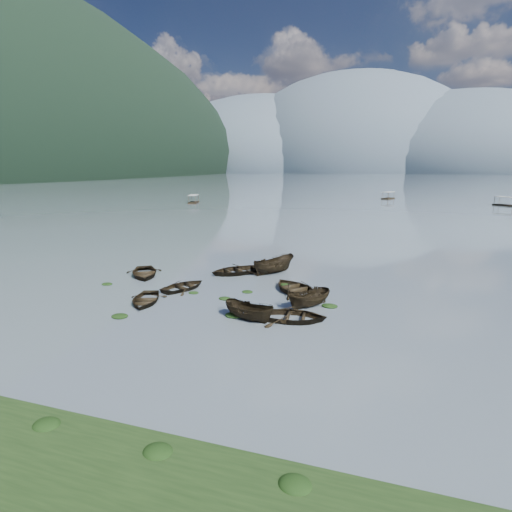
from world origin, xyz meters
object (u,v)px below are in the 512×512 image
(rowboat_3, at_px, (295,292))
(pontoon_left, at_px, (194,203))
(rowboat_0, at_px, (145,303))
(pontoon_centre, at_px, (388,199))

(rowboat_3, xyz_separation_m, pontoon_left, (-46.05, 73.90, 0.00))
(rowboat_0, distance_m, pontoon_left, 87.68)
(rowboat_3, relative_size, pontoon_left, 0.85)
(pontoon_left, distance_m, pontoon_centre, 63.35)
(rowboat_0, bearing_deg, rowboat_3, 10.77)
(pontoon_left, height_order, pontoon_centre, pontoon_left)
(rowboat_3, bearing_deg, pontoon_centre, -138.52)
(rowboat_0, height_order, pontoon_left, pontoon_left)
(pontoon_centre, bearing_deg, pontoon_left, -125.34)
(rowboat_3, xyz_separation_m, pontoon_centre, (7.67, 107.48, 0.00))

